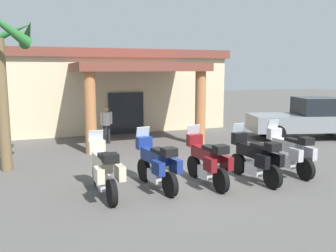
{
  "coord_description": "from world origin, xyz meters",
  "views": [
    {
      "loc": [
        -4.06,
        -9.58,
        3.25
      ],
      "look_at": [
        0.29,
        2.66,
        1.2
      ],
      "focal_mm": 38.38,
      "sensor_mm": 36.0,
      "label": 1
    }
  ],
  "objects_px": {
    "motorcycle_black": "(255,158)",
    "pickup_truck_gray": "(308,119)",
    "pedestrian": "(106,122)",
    "motorcycle_blue": "(157,164)",
    "motorcycle_cream": "(104,170)",
    "motorcycle_maroon": "(207,161)",
    "motel_building": "(115,88)",
    "motorcycle_silver": "(289,152)"
  },
  "relations": [
    {
      "from": "motorcycle_cream",
      "to": "motorcycle_silver",
      "type": "xyz_separation_m",
      "value": [
        5.84,
        0.12,
        0.0
      ]
    },
    {
      "from": "motorcycle_maroon",
      "to": "motorcycle_silver",
      "type": "xyz_separation_m",
      "value": [
        2.92,
        0.15,
        0.0
      ]
    },
    {
      "from": "pickup_truck_gray",
      "to": "motorcycle_maroon",
      "type": "bearing_deg",
      "value": -133.19
    },
    {
      "from": "motorcycle_maroon",
      "to": "pedestrian",
      "type": "bearing_deg",
      "value": 10.12
    },
    {
      "from": "motorcycle_cream",
      "to": "motorcycle_maroon",
      "type": "relative_size",
      "value": 1.0
    },
    {
      "from": "motel_building",
      "to": "motorcycle_black",
      "type": "height_order",
      "value": "motel_building"
    },
    {
      "from": "motorcycle_cream",
      "to": "motorcycle_black",
      "type": "height_order",
      "value": "same"
    },
    {
      "from": "motorcycle_black",
      "to": "motorcycle_blue",
      "type": "bearing_deg",
      "value": 76.73
    },
    {
      "from": "motel_building",
      "to": "motorcycle_silver",
      "type": "bearing_deg",
      "value": -74.84
    },
    {
      "from": "motorcycle_black",
      "to": "motorcycle_cream",
      "type": "bearing_deg",
      "value": 80.58
    },
    {
      "from": "motorcycle_black",
      "to": "motorcycle_maroon",
      "type": "bearing_deg",
      "value": 76.1
    },
    {
      "from": "motorcycle_silver",
      "to": "pedestrian",
      "type": "bearing_deg",
      "value": 33.46
    },
    {
      "from": "motel_building",
      "to": "pedestrian",
      "type": "xyz_separation_m",
      "value": [
        -1.35,
        -4.87,
        -1.24
      ]
    },
    {
      "from": "motorcycle_silver",
      "to": "motorcycle_blue",
      "type": "bearing_deg",
      "value": 88.21
    },
    {
      "from": "motel_building",
      "to": "pedestrian",
      "type": "distance_m",
      "value": 5.2
    },
    {
      "from": "motel_building",
      "to": "motorcycle_silver",
      "type": "height_order",
      "value": "motel_building"
    },
    {
      "from": "motorcycle_blue",
      "to": "pedestrian",
      "type": "relative_size",
      "value": 1.34
    },
    {
      "from": "motorcycle_blue",
      "to": "motorcycle_black",
      "type": "relative_size",
      "value": 1.0
    },
    {
      "from": "motorcycle_black",
      "to": "pickup_truck_gray",
      "type": "height_order",
      "value": "pickup_truck_gray"
    },
    {
      "from": "motorcycle_cream",
      "to": "motorcycle_blue",
      "type": "relative_size",
      "value": 1.01
    },
    {
      "from": "motorcycle_cream",
      "to": "motorcycle_silver",
      "type": "relative_size",
      "value": 1.0
    },
    {
      "from": "motel_building",
      "to": "motorcycle_blue",
      "type": "relative_size",
      "value": 5.34
    },
    {
      "from": "pedestrian",
      "to": "motorcycle_silver",
      "type": "bearing_deg",
      "value": -153.86
    },
    {
      "from": "motel_building",
      "to": "motorcycle_silver",
      "type": "xyz_separation_m",
      "value": [
        3.25,
        -11.39,
        -1.49
      ]
    },
    {
      "from": "motel_building",
      "to": "pedestrian",
      "type": "relative_size",
      "value": 7.14
    },
    {
      "from": "motel_building",
      "to": "motorcycle_maroon",
      "type": "bearing_deg",
      "value": -89.11
    },
    {
      "from": "motorcycle_black",
      "to": "motorcycle_silver",
      "type": "bearing_deg",
      "value": -83.78
    },
    {
      "from": "motorcycle_blue",
      "to": "motorcycle_black",
      "type": "distance_m",
      "value": 2.94
    },
    {
      "from": "motorcycle_cream",
      "to": "pickup_truck_gray",
      "type": "bearing_deg",
      "value": -69.89
    },
    {
      "from": "motorcycle_cream",
      "to": "motorcycle_blue",
      "type": "bearing_deg",
      "value": -89.03
    },
    {
      "from": "motorcycle_silver",
      "to": "motorcycle_maroon",
      "type": "bearing_deg",
      "value": 91.18
    },
    {
      "from": "motorcycle_maroon",
      "to": "motorcycle_black",
      "type": "bearing_deg",
      "value": -101.28
    },
    {
      "from": "motorcycle_cream",
      "to": "motorcycle_black",
      "type": "xyz_separation_m",
      "value": [
        4.38,
        -0.21,
        0.0
      ]
    },
    {
      "from": "motel_building",
      "to": "pickup_truck_gray",
      "type": "height_order",
      "value": "motel_building"
    },
    {
      "from": "motorcycle_black",
      "to": "pickup_truck_gray",
      "type": "distance_m",
      "value": 7.76
    },
    {
      "from": "motorcycle_cream",
      "to": "pedestrian",
      "type": "relative_size",
      "value": 1.35
    },
    {
      "from": "pickup_truck_gray",
      "to": "pedestrian",
      "type": "bearing_deg",
      "value": -177.41
    },
    {
      "from": "motorcycle_cream",
      "to": "motorcycle_silver",
      "type": "bearing_deg",
      "value": -92.8
    },
    {
      "from": "motorcycle_blue",
      "to": "pedestrian",
      "type": "distance_m",
      "value": 6.53
    },
    {
      "from": "pedestrian",
      "to": "pickup_truck_gray",
      "type": "bearing_deg",
      "value": -111.26
    },
    {
      "from": "pedestrian",
      "to": "pickup_truck_gray",
      "type": "distance_m",
      "value": 9.39
    },
    {
      "from": "motel_building",
      "to": "pedestrian",
      "type": "height_order",
      "value": "motel_building"
    }
  ]
}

